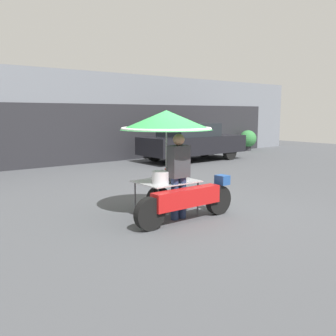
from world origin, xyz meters
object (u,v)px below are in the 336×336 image
at_px(vendor_motorcycle_cart, 169,137).
at_px(potted_plant, 248,139).
at_px(parked_car, 192,141).
at_px(vendor_person, 179,172).

height_order(vendor_motorcycle_cart, potted_plant, vendor_motorcycle_cart).
distance_m(vendor_motorcycle_cart, potted_plant, 13.10).
relative_size(parked_car, potted_plant, 4.24).
bearing_deg(vendor_person, potted_plant, 34.29).
height_order(vendor_person, parked_car, vendor_person).
distance_m(vendor_motorcycle_cart, parked_car, 8.34).
xyz_separation_m(vendor_motorcycle_cart, vendor_person, (-0.00, -0.28, -0.62)).
bearing_deg(potted_plant, parked_car, -165.68).
bearing_deg(vendor_person, parked_car, 46.36).
relative_size(vendor_motorcycle_cart, parked_car, 0.49).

